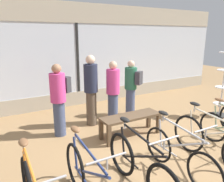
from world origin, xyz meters
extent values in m
plane|color=#99754C|center=(0.00, 0.00, 0.00)|extent=(24.00, 24.00, 0.00)
cube|color=#B2A893|center=(0.00, 3.84, 0.23)|extent=(12.00, 0.08, 0.45)
cube|color=silver|center=(0.00, 3.84, 1.52)|extent=(12.00, 0.04, 2.15)
cube|color=#B2A893|center=(0.00, 3.84, 2.90)|extent=(12.00, 0.08, 0.60)
cube|color=black|center=(0.00, 3.81, 1.52)|extent=(0.08, 0.02, 2.15)
cylinder|color=orange|center=(-2.22, -0.10, 0.60)|extent=(0.03, 0.11, 0.49)
cylinder|color=orange|center=(-2.22, -0.61, 0.87)|extent=(0.03, 0.94, 0.10)
cylinder|color=#B2B2B7|center=(-2.22, -0.14, 0.91)|extent=(0.02, 0.02, 0.14)
ellipsoid|color=brown|center=(-2.22, -0.14, 0.99)|extent=(0.11, 0.22, 0.06)
torus|color=black|center=(-1.54, -0.01, 0.35)|extent=(0.04, 0.71, 0.71)
cylinder|color=navy|center=(-1.54, -0.57, 0.59)|extent=(0.03, 0.99, 0.51)
cylinder|color=navy|center=(-1.54, -0.05, 0.59)|extent=(0.03, 0.11, 0.49)
cylinder|color=navy|center=(-1.54, -0.54, 0.87)|extent=(0.03, 0.92, 0.10)
cylinder|color=navy|center=(-1.54, -0.24, 0.35)|extent=(0.03, 0.48, 0.03)
cylinder|color=#B2B2B7|center=(-1.54, -0.09, 0.90)|extent=(0.02, 0.02, 0.14)
ellipsoid|color=brown|center=(-1.54, -0.09, 0.98)|extent=(0.11, 0.22, 0.06)
cylinder|color=#B2B2B7|center=(-1.54, -1.00, 0.96)|extent=(0.02, 0.02, 0.12)
cylinder|color=#ADADB2|center=(-1.54, -1.00, 1.02)|extent=(0.46, 0.02, 0.02)
torus|color=black|center=(-0.76, -0.04, 0.35)|extent=(0.05, 0.70, 0.70)
cylinder|color=black|center=(-0.76, -0.59, 0.59)|extent=(0.03, 0.94, 0.51)
cylinder|color=black|center=(-0.76, -0.08, 0.59)|extent=(0.03, 0.11, 0.49)
cylinder|color=black|center=(-0.76, -0.56, 0.87)|extent=(0.03, 0.87, 0.10)
cylinder|color=black|center=(-0.76, -0.27, 0.35)|extent=(0.03, 0.45, 0.03)
cylinder|color=#B2B2B7|center=(-0.76, -0.12, 0.90)|extent=(0.02, 0.02, 0.14)
ellipsoid|color=black|center=(-0.76, -0.12, 0.98)|extent=(0.11, 0.22, 0.06)
cylinder|color=#B2B2B7|center=(-0.76, -0.99, 0.96)|extent=(0.02, 0.02, 0.12)
cylinder|color=#ADADB2|center=(-0.76, -0.99, 1.02)|extent=(0.46, 0.02, 0.02)
torus|color=black|center=(0.01, -0.06, 0.32)|extent=(0.04, 0.65, 0.65)
torus|color=black|center=(0.01, -1.04, 0.32)|extent=(0.04, 0.65, 0.65)
cylinder|color=#BCBCC1|center=(0.01, -0.59, 0.56)|extent=(0.03, 0.92, 0.51)
cylinder|color=#BCBCC1|center=(0.01, -0.10, 0.56)|extent=(0.03, 0.11, 0.49)
cylinder|color=#BCBCC1|center=(0.01, -0.56, 0.84)|extent=(0.03, 0.85, 0.10)
cylinder|color=#BCBCC1|center=(0.01, -0.28, 0.32)|extent=(0.03, 0.44, 0.03)
cylinder|color=#B2B2B7|center=(0.01, -0.14, 0.87)|extent=(0.02, 0.02, 0.14)
ellipsoid|color=black|center=(0.01, -0.14, 0.95)|extent=(0.11, 0.22, 0.06)
cylinder|color=#B2B2B7|center=(0.01, -0.98, 0.93)|extent=(0.02, 0.02, 0.12)
cylinder|color=#ADADB2|center=(0.01, -0.98, 0.99)|extent=(0.46, 0.02, 0.02)
torus|color=black|center=(0.77, -0.06, 0.37)|extent=(0.05, 0.73, 0.73)
cylinder|color=beige|center=(0.77, -0.64, 0.61)|extent=(0.03, 1.00, 0.51)
cylinder|color=beige|center=(0.77, -0.10, 0.61)|extent=(0.03, 0.11, 0.49)
cylinder|color=beige|center=(0.77, -0.61, 0.88)|extent=(0.03, 0.93, 0.10)
cylinder|color=beige|center=(0.77, -0.31, 0.37)|extent=(0.03, 0.49, 0.03)
cylinder|color=#B2B2B7|center=(0.77, -0.14, 0.92)|extent=(0.02, 0.02, 0.14)
ellipsoid|color=black|center=(0.77, -0.14, 1.00)|extent=(0.11, 0.22, 0.06)
torus|color=black|center=(1.55, -0.03, 0.32)|extent=(0.04, 0.65, 0.65)
cylinder|color=gray|center=(1.55, -0.07, 0.56)|extent=(0.03, 0.11, 0.49)
cylinder|color=gray|center=(1.55, -0.25, 0.32)|extent=(0.03, 0.44, 0.03)
cylinder|color=#B2B2B7|center=(1.55, -0.11, 0.87)|extent=(0.02, 0.02, 0.14)
ellipsoid|color=brown|center=(1.55, -0.11, 0.95)|extent=(0.11, 0.22, 0.06)
cylinder|color=#333333|center=(3.12, 0.87, 0.01)|extent=(0.48, 0.48, 0.03)
cylinder|color=silver|center=(3.12, 0.87, 0.95)|extent=(0.04, 0.04, 1.89)
cylinder|color=white|center=(3.12, 0.87, 0.35)|extent=(0.40, 0.40, 0.02)
cylinder|color=white|center=(3.12, 0.87, 0.83)|extent=(0.40, 0.40, 0.02)
cube|color=brown|center=(0.16, 1.04, 0.47)|extent=(1.40, 0.44, 0.05)
cube|color=brown|center=(-0.50, 0.86, 0.22)|extent=(0.08, 0.08, 0.45)
cube|color=brown|center=(0.82, 0.86, 0.22)|extent=(0.08, 0.08, 0.45)
cube|color=brown|center=(-0.50, 1.22, 0.22)|extent=(0.08, 0.08, 0.45)
cube|color=brown|center=(0.82, 1.22, 0.22)|extent=(0.08, 0.08, 0.45)
cylinder|color=#424C6B|center=(-1.22, 1.88, 0.40)|extent=(0.35, 0.35, 0.80)
cylinder|color=#D13D84|center=(-1.22, 1.88, 1.12)|extent=(0.46, 0.46, 0.63)
sphere|color=#9E7051|center=(-1.22, 1.88, 1.54)|extent=(0.21, 0.21, 0.21)
cube|color=#38383D|center=(-1.01, 1.99, 1.15)|extent=(0.24, 0.28, 0.36)
cylinder|color=#424C6B|center=(0.21, 1.93, 0.39)|extent=(0.33, 0.33, 0.79)
cylinder|color=#D13D84|center=(0.21, 1.93, 1.10)|extent=(0.43, 0.43, 0.62)
sphere|color=tan|center=(0.21, 1.93, 1.51)|extent=(0.20, 0.20, 0.20)
cylinder|color=brown|center=(-0.33, 2.08, 0.43)|extent=(0.34, 0.34, 0.87)
cylinder|color=#23283D|center=(-0.33, 2.08, 1.21)|extent=(0.44, 0.44, 0.69)
sphere|color=beige|center=(-0.33, 2.08, 1.67)|extent=(0.22, 0.22, 0.22)
cylinder|color=#424C6B|center=(0.94, 2.21, 0.38)|extent=(0.36, 0.36, 0.76)
cylinder|color=#286647|center=(0.94, 2.21, 1.07)|extent=(0.47, 0.47, 0.60)
sphere|color=beige|center=(0.94, 2.21, 1.47)|extent=(0.20, 0.20, 0.20)
cube|color=#38383D|center=(1.07, 2.00, 1.10)|extent=(0.28, 0.24, 0.36)
camera|label=1|loc=(-2.47, -2.74, 2.23)|focal=35.00mm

